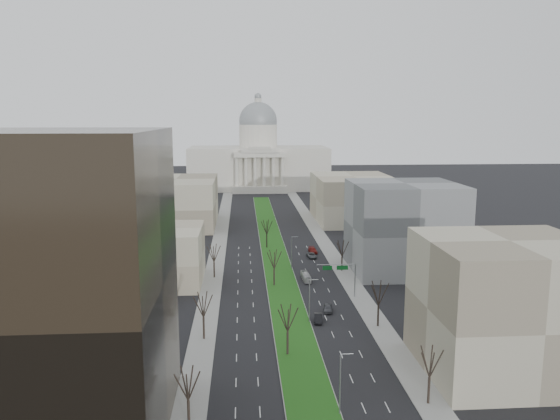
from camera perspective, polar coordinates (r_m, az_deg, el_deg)
name	(u,v)px	position (r m, az deg, el deg)	size (l,w,h in m)	color
ground	(273,248)	(175.56, -0.74, -3.97)	(600.00, 600.00, 0.00)	black
median	(273,248)	(174.55, -0.72, -4.01)	(8.00, 222.03, 0.20)	#999993
sidewalk_left	(214,270)	(151.31, -6.86, -6.26)	(5.00, 330.00, 0.15)	gray
sidewalk_right	(341,268)	(153.52, 6.37, -6.01)	(5.00, 330.00, 0.15)	gray
capitol	(258,160)	(321.02, -2.28, 5.21)	(80.00, 46.00, 55.00)	beige
building_glass_tower	(27,290)	(76.66, -24.94, -7.54)	(34.00, 30.00, 40.00)	black
building_beige_left	(150,256)	(141.58, -13.41, -4.67)	(26.00, 22.00, 14.00)	tan
building_tan_right	(505,306)	(97.60, 22.47, -9.29)	(26.00, 24.00, 22.00)	gray
building_grey_right	(404,227)	(151.75, 12.81, -1.75)	(28.00, 26.00, 24.00)	#5D5F62
building_far_left	(177,202)	(214.30, -10.75, 0.82)	(30.00, 40.00, 18.00)	gray
building_far_right	(353,198)	(222.27, 7.63, 1.22)	(30.00, 40.00, 18.00)	tan
tree_left_near	(188,383)	(77.09, -9.62, -17.38)	(5.10, 5.10, 9.18)	black
tree_left_mid	(203,304)	(104.47, -8.03, -9.69)	(5.40, 5.40, 9.72)	black
tree_left_far	(214,252)	(142.79, -6.93, -4.42)	(5.28, 5.28, 9.50)	black
tree_right_near	(430,361)	(84.64, 15.42, -14.98)	(5.16, 5.16, 9.29)	black
tree_right_mid	(379,292)	(111.22, 10.29, -8.45)	(5.52, 5.52, 9.94)	black
tree_right_far	(342,248)	(148.98, 6.51, -3.94)	(5.04, 5.04, 9.07)	black
tree_median_a	(288,317)	(96.99, 0.80, -11.15)	(5.40, 5.40, 9.72)	black
tree_median_b	(274,259)	(135.02, -0.62, -5.10)	(5.40, 5.40, 9.72)	black
tree_median_c	(267,226)	(173.94, -1.40, -1.74)	(5.40, 5.40, 9.72)	black
streetlamp_median_a	(341,383)	(80.45, 6.34, -17.52)	(1.90, 0.20, 9.16)	gray
streetlamp_median_b	(310,300)	(112.33, 3.12, -9.38)	(1.90, 0.20, 9.16)	gray
streetlamp_median_c	(292,252)	(150.47, 1.24, -4.41)	(1.90, 0.20, 9.16)	gray
mast_arm_signs	(344,272)	(127.55, 6.66, -6.48)	(9.12, 0.24, 8.09)	gray
car_grey_near	(328,308)	(119.98, 5.04, -10.17)	(1.88, 4.67, 1.59)	#44454B
car_black	(318,318)	(114.31, 4.02, -11.20)	(1.65, 4.74, 1.56)	black
car_red	(313,250)	(169.31, 3.44, -4.22)	(2.20, 5.42, 1.57)	maroon
car_grey_far	(312,255)	(163.49, 3.32, -4.75)	(2.40, 5.21, 1.45)	#494C51
box_van	(306,277)	(141.19, 2.72, -6.98)	(1.67, 7.12, 1.98)	silver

